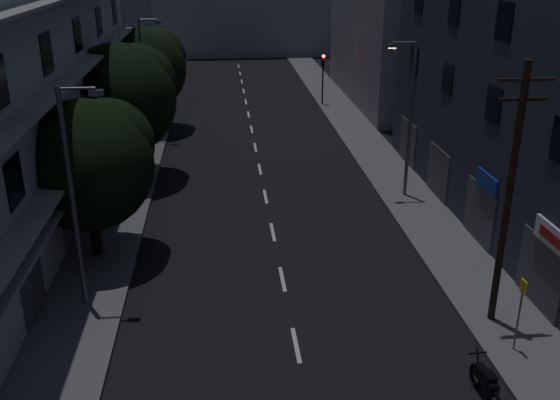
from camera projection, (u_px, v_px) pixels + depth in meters
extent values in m
plane|color=black|center=(259.00, 167.00, 37.77)|extent=(160.00, 160.00, 0.00)
cube|color=#565659|center=(134.00, 169.00, 37.07)|extent=(3.00, 90.00, 0.15)
cube|color=#565659|center=(380.00, 162.00, 38.42)|extent=(3.00, 90.00, 0.15)
cube|color=beige|center=(296.00, 345.00, 20.68)|extent=(0.15, 2.00, 0.01)
cube|color=beige|center=(282.00, 279.00, 24.84)|extent=(0.15, 2.00, 0.01)
cube|color=beige|center=(273.00, 232.00, 29.00)|extent=(0.15, 2.00, 0.01)
cube|color=beige|center=(265.00, 197.00, 33.15)|extent=(0.15, 2.00, 0.01)
cube|color=beige|center=(260.00, 169.00, 37.31)|extent=(0.15, 2.00, 0.01)
cube|color=beige|center=(255.00, 147.00, 41.47)|extent=(0.15, 2.00, 0.01)
cube|color=beige|center=(252.00, 129.00, 45.62)|extent=(0.15, 2.00, 0.01)
cube|color=beige|center=(248.00, 114.00, 49.78)|extent=(0.15, 2.00, 0.01)
cube|color=beige|center=(246.00, 102.00, 53.94)|extent=(0.15, 2.00, 0.01)
cube|color=beige|center=(244.00, 91.00, 58.09)|extent=(0.15, 2.00, 0.01)
cube|color=beige|center=(242.00, 81.00, 62.25)|extent=(0.15, 2.00, 0.01)
cube|color=beige|center=(240.00, 73.00, 66.41)|extent=(0.15, 2.00, 0.01)
cube|color=beige|center=(239.00, 66.00, 70.57)|extent=(0.15, 2.00, 0.01)
cube|color=black|center=(29.00, 269.00, 21.44)|extent=(0.06, 1.60, 1.60)
cube|color=black|center=(67.00, 203.00, 26.98)|extent=(0.06, 1.60, 1.60)
cube|color=black|center=(92.00, 160.00, 32.53)|extent=(0.06, 1.60, 1.60)
cube|color=black|center=(110.00, 130.00, 38.07)|extent=(0.06, 1.60, 1.60)
cube|color=black|center=(123.00, 107.00, 43.61)|extent=(0.06, 1.60, 1.60)
cube|color=black|center=(14.00, 181.00, 20.25)|extent=(0.06, 1.60, 1.60)
cube|color=black|center=(57.00, 132.00, 25.79)|extent=(0.06, 1.60, 1.60)
cube|color=black|center=(85.00, 100.00, 31.33)|extent=(0.06, 1.60, 1.60)
cube|color=black|center=(105.00, 77.00, 36.88)|extent=(0.06, 1.60, 1.60)
cube|color=black|center=(119.00, 61.00, 42.42)|extent=(0.06, 1.60, 1.60)
cube|color=black|center=(47.00, 53.00, 24.60)|extent=(0.06, 1.60, 1.60)
cube|color=black|center=(77.00, 34.00, 30.14)|extent=(0.06, 1.60, 1.60)
cube|color=black|center=(99.00, 21.00, 35.69)|extent=(0.06, 1.60, 1.60)
cube|color=black|center=(114.00, 12.00, 41.23)|extent=(0.06, 1.60, 1.60)
cube|color=gray|center=(86.00, 139.00, 29.05)|extent=(1.00, 32.40, 0.12)
cube|color=gray|center=(78.00, 70.00, 27.86)|extent=(1.00, 32.40, 0.12)
cube|color=gray|center=(86.00, 158.00, 29.38)|extent=(0.80, 32.40, 0.12)
cube|color=#424247|center=(32.00, 284.00, 21.67)|extent=(0.06, 2.40, 2.40)
cube|color=#424247|center=(69.00, 216.00, 27.21)|extent=(0.06, 2.40, 2.40)
cube|color=#424247|center=(94.00, 171.00, 32.75)|extent=(0.06, 2.40, 2.40)
cube|color=#424247|center=(111.00, 139.00, 38.29)|extent=(0.06, 2.40, 2.40)
cube|color=#424247|center=(124.00, 115.00, 43.84)|extent=(0.06, 2.40, 2.40)
cube|color=#292F37|center=(554.00, 118.00, 26.65)|extent=(6.00, 28.00, 11.00)
cube|color=black|center=(494.00, 104.00, 25.61)|extent=(0.06, 1.40, 1.50)
cube|color=black|center=(447.00, 79.00, 30.69)|extent=(0.06, 1.40, 1.50)
cube|color=black|center=(414.00, 61.00, 35.78)|extent=(0.06, 1.40, 1.50)
cube|color=black|center=(504.00, 21.00, 24.39)|extent=(0.06, 1.40, 1.50)
cube|color=black|center=(454.00, 9.00, 29.47)|extent=(0.06, 1.40, 1.50)
cube|color=black|center=(419.00, 0.00, 34.55)|extent=(0.06, 1.40, 1.50)
cube|color=#424247|center=(539.00, 274.00, 22.36)|extent=(0.06, 3.00, 2.60)
cube|color=#424247|center=(479.00, 214.00, 27.44)|extent=(0.06, 3.00, 2.60)
cube|color=#424247|center=(438.00, 173.00, 32.52)|extent=(0.06, 3.00, 2.60)
cube|color=#424247|center=(408.00, 143.00, 37.60)|extent=(0.06, 3.00, 2.60)
cube|color=silver|center=(552.00, 237.00, 21.26)|extent=(0.12, 2.20, 0.80)
cube|color=#B21414|center=(550.00, 237.00, 21.25)|extent=(0.02, 1.40, 0.36)
cube|color=navy|center=(487.00, 181.00, 26.34)|extent=(0.12, 2.00, 0.70)
cube|color=slate|center=(105.00, 1.00, 54.96)|extent=(6.00, 20.00, 16.00)
cube|color=slate|center=(388.00, 23.00, 52.14)|extent=(6.00, 20.00, 13.00)
cube|color=slate|center=(235.00, 13.00, 77.48)|extent=(24.00, 8.00, 10.00)
cylinder|color=black|center=(93.00, 215.00, 25.95)|extent=(0.44, 0.44, 3.60)
sphere|color=black|center=(87.00, 165.00, 25.15)|extent=(5.40, 5.40, 5.40)
sphere|color=black|center=(108.00, 144.00, 25.59)|extent=(3.78, 3.78, 3.78)
sphere|color=black|center=(66.00, 161.00, 24.44)|extent=(3.51, 3.51, 3.51)
cylinder|color=black|center=(124.00, 143.00, 34.82)|extent=(0.44, 0.44, 4.07)
sphere|color=black|center=(120.00, 100.00, 33.91)|extent=(6.13, 6.13, 6.13)
sphere|color=black|center=(137.00, 83.00, 34.41)|extent=(4.29, 4.29, 4.29)
sphere|color=black|center=(103.00, 94.00, 33.10)|extent=(3.98, 3.98, 3.98)
cylinder|color=black|center=(147.00, 102.00, 44.59)|extent=(0.44, 0.44, 3.90)
sphere|color=black|center=(145.00, 69.00, 43.72)|extent=(5.82, 5.82, 5.82)
sphere|color=black|center=(157.00, 57.00, 44.20)|extent=(4.07, 4.07, 4.07)
sphere|color=black|center=(133.00, 64.00, 42.95)|extent=(3.78, 3.78, 3.78)
cylinder|color=black|center=(323.00, 85.00, 52.02)|extent=(0.12, 0.12, 3.20)
cube|color=black|center=(323.00, 60.00, 51.26)|extent=(0.28, 0.22, 0.90)
sphere|color=#FF0C05|center=(324.00, 56.00, 50.99)|extent=(0.22, 0.22, 0.22)
sphere|color=#3F330C|center=(324.00, 60.00, 51.11)|extent=(0.22, 0.22, 0.22)
sphere|color=black|center=(323.00, 64.00, 51.22)|extent=(0.22, 0.22, 0.22)
cylinder|color=black|center=(162.00, 93.00, 49.15)|extent=(0.12, 0.12, 3.20)
cube|color=black|center=(160.00, 66.00, 48.38)|extent=(0.28, 0.22, 0.90)
sphere|color=black|center=(160.00, 63.00, 48.12)|extent=(0.22, 0.22, 0.22)
sphere|color=#3F330C|center=(160.00, 66.00, 48.23)|extent=(0.22, 0.22, 0.22)
sphere|color=#0CFF26|center=(160.00, 70.00, 48.35)|extent=(0.22, 0.22, 0.22)
cylinder|color=#54555C|center=(72.00, 201.00, 21.44)|extent=(0.18, 0.18, 8.00)
cylinder|color=#54555C|center=(77.00, 88.00, 20.04)|extent=(1.20, 0.10, 0.10)
cube|color=#54555C|center=(96.00, 93.00, 20.15)|extent=(0.45, 0.25, 0.18)
cube|color=#4C4C4C|center=(96.00, 96.00, 20.19)|extent=(0.35, 0.18, 0.04)
cylinder|color=slate|center=(410.00, 121.00, 31.57)|extent=(0.18, 0.18, 8.00)
cylinder|color=slate|center=(404.00, 42.00, 30.06)|extent=(1.20, 0.10, 0.10)
cube|color=slate|center=(392.00, 46.00, 30.07)|extent=(0.45, 0.25, 0.18)
cube|color=#FFD88C|center=(392.00, 48.00, 30.10)|extent=(0.35, 0.18, 0.04)
cylinder|color=slate|center=(144.00, 80.00, 41.46)|extent=(0.18, 0.18, 8.00)
cylinder|color=slate|center=(148.00, 19.00, 40.06)|extent=(1.20, 0.10, 0.10)
cube|color=slate|center=(158.00, 22.00, 40.17)|extent=(0.45, 0.25, 0.18)
cube|color=#4C4C4C|center=(158.00, 23.00, 40.21)|extent=(0.35, 0.18, 0.04)
cylinder|color=black|center=(508.00, 199.00, 20.26)|extent=(0.24, 0.24, 9.00)
cube|color=black|center=(526.00, 80.00, 18.81)|extent=(1.80, 0.10, 0.10)
cube|color=black|center=(523.00, 99.00, 19.03)|extent=(1.50, 0.10, 0.10)
cylinder|color=#595B60|center=(519.00, 316.00, 19.77)|extent=(0.06, 0.06, 2.50)
cube|color=yellow|center=(524.00, 287.00, 19.38)|extent=(0.05, 0.35, 0.45)
torus|color=black|center=(476.00, 375.00, 18.72)|extent=(0.15, 0.73, 0.73)
cube|color=black|center=(486.00, 379.00, 18.03)|extent=(0.31, 1.15, 0.36)
cube|color=black|center=(490.00, 375.00, 17.79)|extent=(0.33, 0.48, 0.10)
cylinder|color=black|center=(478.00, 364.00, 18.50)|extent=(0.08, 0.45, 0.87)
cube|color=black|center=(478.00, 353.00, 18.48)|extent=(0.57, 0.07, 0.04)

